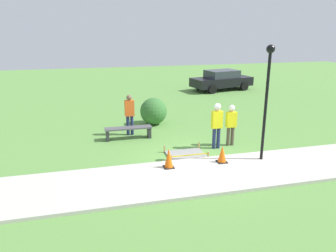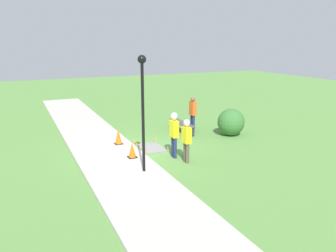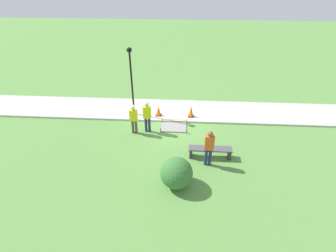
{
  "view_description": "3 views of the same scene",
  "coord_description": "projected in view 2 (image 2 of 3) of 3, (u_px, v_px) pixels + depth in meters",
  "views": [
    {
      "loc": [
        -3.69,
        -10.2,
        4.5
      ],
      "look_at": [
        -0.68,
        1.45,
        0.91
      ],
      "focal_mm": 35.0,
      "sensor_mm": 36.0,
      "label": 1
    },
    {
      "loc": [
        12.04,
        -4.41,
        4.41
      ],
      "look_at": [
        -0.83,
        1.65,
        0.74
      ],
      "focal_mm": 35.0,
      "sensor_mm": 36.0,
      "label": 2
    },
    {
      "loc": [
        -0.66,
        12.61,
        7.81
      ],
      "look_at": [
        0.02,
        1.51,
        0.71
      ],
      "focal_mm": 28.0,
      "sensor_mm": 36.0,
      "label": 3
    }
  ],
  "objects": [
    {
      "name": "wet_concrete_patch",
      "position": [
        150.0,
        148.0,
        13.9
      ],
      "size": [
        1.43,
        1.04,
        0.27
      ],
      "color": "gray",
      "rests_on": "ground_plane"
    },
    {
      "name": "traffic_cone_far_patch",
      "position": [
        132.0,
        150.0,
        12.52
      ],
      "size": [
        0.34,
        0.34,
        0.59
      ],
      "color": "black",
      "rests_on": "sidewalk"
    },
    {
      "name": "park_bench",
      "position": [
        182.0,
        125.0,
        16.37
      ],
      "size": [
        1.97,
        0.44,
        0.51
      ],
      "color": "#2D2D33",
      "rests_on": "ground_plane"
    },
    {
      "name": "shrub_rounded_near",
      "position": [
        231.0,
        122.0,
        15.78
      ],
      "size": [
        1.3,
        1.3,
        1.3
      ],
      "color": "#387033",
      "rests_on": "ground_plane"
    },
    {
      "name": "lamppost_near",
      "position": [
        143.0,
        97.0,
        10.64
      ],
      "size": [
        0.28,
        0.28,
        3.91
      ],
      "color": "black",
      "rests_on": "sidewalk"
    },
    {
      "name": "bystander_in_orange_shirt",
      "position": [
        193.0,
        112.0,
        16.3
      ],
      "size": [
        0.4,
        0.23,
        1.79
      ],
      "color": "navy",
      "rests_on": "ground_plane"
    },
    {
      "name": "ground_plane",
      "position": [
        140.0,
        152.0,
        13.47
      ],
      "size": [
        60.0,
        60.0,
        0.0
      ],
      "primitive_type": "plane",
      "color": "#5B8E42"
    },
    {
      "name": "sidewalk",
      "position": [
        109.0,
        156.0,
        12.92
      ],
      "size": [
        28.0,
        2.61,
        0.1
      ],
      "color": "#BCB7AD",
      "rests_on": "ground_plane"
    },
    {
      "name": "worker_supervisor",
      "position": [
        174.0,
        131.0,
        12.62
      ],
      "size": [
        0.4,
        0.26,
        1.8
      ],
      "color": "navy",
      "rests_on": "ground_plane"
    },
    {
      "name": "worker_assistant",
      "position": [
        186.0,
        137.0,
        12.12
      ],
      "size": [
        0.4,
        0.24,
        1.66
      ],
      "color": "brown",
      "rests_on": "ground_plane"
    },
    {
      "name": "traffic_cone_near_patch",
      "position": [
        118.0,
        137.0,
        14.16
      ],
      "size": [
        0.34,
        0.34,
        0.66
      ],
      "color": "black",
      "rests_on": "sidewalk"
    }
  ]
}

